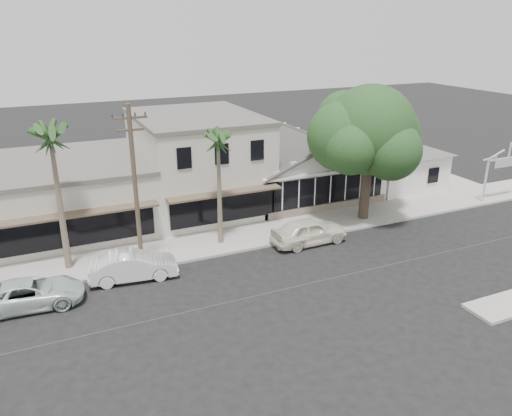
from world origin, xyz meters
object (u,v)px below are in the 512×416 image
car_1 (133,266)px  utility_pole (135,186)px  arch_sign (508,160)px  car_2 (30,293)px  shade_tree (366,132)px  car_0 (309,231)px

car_1 → utility_pole: bearing=-27.8°
arch_sign → car_1: (-28.04, -1.03, -2.41)m
utility_pole → car_2: 7.17m
shade_tree → car_0: bearing=-157.7°
car_1 → shade_tree: size_ratio=0.50×
arch_sign → car_2: 33.18m
arch_sign → car_2: (-33.04, -1.75, -2.47)m
car_0 → car_1: 10.66m
arch_sign → car_0: (-17.38, -0.89, -2.35)m
car_2 → car_0: bearing=-82.7°
arch_sign → car_2: bearing=-177.0°
car_1 → shade_tree: 16.99m
utility_pole → shade_tree: 15.45m
utility_pole → car_0: 10.81m
utility_pole → car_1: utility_pole is taller
arch_sign → car_2: arch_sign is taller
car_1 → arch_sign: bearing=-81.0°
utility_pole → car_0: utility_pole is taller
shade_tree → utility_pole: bearing=-174.8°
utility_pole → car_1: 4.19m
utility_pole → car_0: (10.02, -0.79, -3.98)m
arch_sign → car_1: 28.16m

